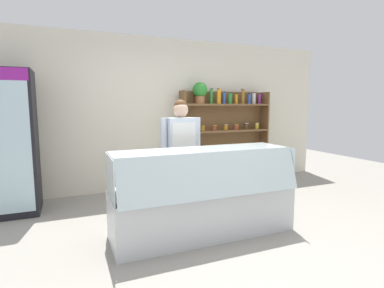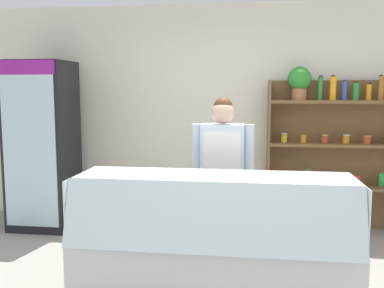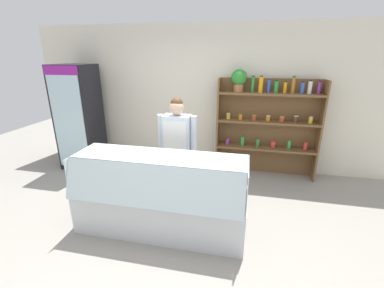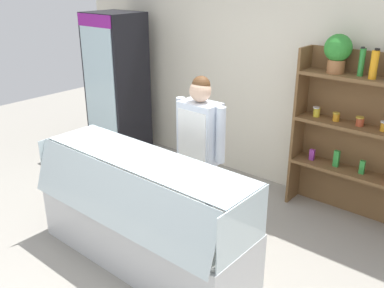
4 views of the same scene
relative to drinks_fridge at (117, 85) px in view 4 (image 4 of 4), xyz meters
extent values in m
plane|color=gray|center=(2.38, -1.61, -1.00)|extent=(12.00, 12.00, 0.00)
cube|color=silver|center=(2.38, 0.59, 0.35)|extent=(6.80, 0.10, 2.70)
cube|color=black|center=(0.00, 0.01, 0.00)|extent=(0.71, 0.63, 1.99)
cube|color=silver|center=(0.00, -0.31, 0.00)|extent=(0.63, 0.01, 1.79)
cube|color=#8C1E8C|center=(0.00, -0.31, 0.91)|extent=(0.67, 0.01, 0.16)
cylinder|color=#2D8C38|center=(-0.20, -0.25, -0.67)|extent=(0.06, 0.06, 0.15)
cylinder|color=#3356B2|center=(0.00, -0.25, -0.64)|extent=(0.06, 0.06, 0.21)
cylinder|color=#3356B2|center=(0.20, -0.25, -0.64)|extent=(0.06, 0.06, 0.22)
cylinder|color=#9E6623|center=(-0.22, -0.25, -0.12)|extent=(0.07, 0.07, 0.20)
cylinder|color=red|center=(-0.07, -0.25, -0.14)|extent=(0.06, 0.06, 0.16)
cylinder|color=#3356B2|center=(0.07, -0.25, -0.11)|extent=(0.06, 0.06, 0.22)
cylinder|color=#3356B2|center=(0.22, -0.25, -0.13)|extent=(0.05, 0.05, 0.18)
cylinder|color=#2D8C38|center=(-0.20, -0.25, 0.41)|extent=(0.07, 0.07, 0.19)
cylinder|color=#3356B2|center=(0.00, -0.25, 0.40)|extent=(0.06, 0.06, 0.16)
cylinder|color=orange|center=(0.20, -0.25, 0.39)|extent=(0.07, 0.07, 0.15)
cube|color=brown|center=(2.67, 0.31, -0.11)|extent=(0.03, 0.28, 1.77)
cube|color=brown|center=(3.55, 0.31, -0.47)|extent=(1.73, 0.28, 0.04)
cube|color=brown|center=(3.55, 0.31, 0.03)|extent=(1.73, 0.28, 0.04)
cylinder|color=#996038|center=(3.01, 0.31, 0.61)|extent=(0.17, 0.17, 0.13)
sphere|color=#2C852D|center=(3.01, 0.31, 0.79)|extent=(0.27, 0.27, 0.27)
cylinder|color=#2D8C38|center=(3.25, 0.33, 0.68)|extent=(0.06, 0.06, 0.27)
cylinder|color=black|center=(3.25, 0.31, 0.82)|extent=(0.04, 0.04, 0.02)
cylinder|color=orange|center=(3.38, 0.28, 0.67)|extent=(0.07, 0.07, 0.27)
cylinder|color=black|center=(3.38, 0.31, 0.82)|extent=(0.05, 0.05, 0.02)
cylinder|color=yellow|center=(2.85, 0.33, 0.10)|extent=(0.07, 0.07, 0.10)
cylinder|color=silver|center=(2.85, 0.31, 0.15)|extent=(0.07, 0.07, 0.01)
cylinder|color=orange|center=(3.07, 0.32, 0.09)|extent=(0.07, 0.07, 0.08)
cylinder|color=gold|center=(3.07, 0.31, 0.14)|extent=(0.07, 0.07, 0.01)
cylinder|color=#BF4C2D|center=(3.32, 0.33, 0.09)|extent=(0.08, 0.08, 0.09)
cylinder|color=gold|center=(3.32, 0.31, 0.14)|extent=(0.08, 0.08, 0.01)
cube|color=purple|center=(2.86, 0.31, -0.39)|extent=(0.05, 0.04, 0.12)
cube|color=#2D8C38|center=(3.14, 0.31, -0.36)|extent=(0.06, 0.04, 0.18)
cube|color=#2D8C38|center=(3.41, 0.31, -0.38)|extent=(0.05, 0.04, 0.14)
cube|color=silver|center=(2.19, -1.62, -0.72)|extent=(2.12, 0.68, 0.55)
cube|color=white|center=(2.19, -1.62, -0.43)|extent=(2.06, 0.62, 0.03)
cube|color=silver|center=(2.19, -1.94, -0.22)|extent=(2.08, 0.16, 0.47)
cube|color=silver|center=(2.19, -1.57, 0.00)|extent=(2.08, 0.52, 0.01)
cube|color=silver|center=(1.14, -1.62, -0.22)|extent=(0.01, 0.64, 0.45)
cube|color=silver|center=(3.24, -1.62, -0.22)|extent=(0.01, 0.64, 0.45)
cube|color=tan|center=(1.30, -1.54, -0.38)|extent=(0.17, 0.14, 0.06)
cube|color=white|center=(1.30, -1.74, -0.39)|extent=(0.05, 0.03, 0.02)
cube|color=tan|center=(1.52, -1.54, -0.39)|extent=(0.16, 0.12, 0.04)
cube|color=white|center=(1.52, -1.74, -0.39)|extent=(0.05, 0.03, 0.02)
cube|color=tan|center=(1.75, -1.54, -0.38)|extent=(0.16, 0.13, 0.06)
cube|color=white|center=(1.75, -1.74, -0.39)|extent=(0.05, 0.03, 0.02)
cube|color=tan|center=(1.97, -1.54, -0.39)|extent=(0.16, 0.12, 0.05)
cube|color=white|center=(1.97, -1.74, -0.39)|extent=(0.05, 0.03, 0.02)
cube|color=tan|center=(2.19, -1.54, -0.38)|extent=(0.16, 0.13, 0.06)
cube|color=white|center=(2.19, -1.74, -0.39)|extent=(0.05, 0.03, 0.02)
cube|color=tan|center=(2.41, -1.54, -0.38)|extent=(0.16, 0.11, 0.06)
cube|color=white|center=(2.41, -1.74, -0.39)|extent=(0.05, 0.03, 0.02)
cube|color=tan|center=(2.64, -1.54, -0.39)|extent=(0.16, 0.13, 0.04)
cube|color=white|center=(2.64, -1.74, -0.39)|extent=(0.05, 0.03, 0.02)
cube|color=tan|center=(2.86, -1.54, -0.38)|extent=(0.17, 0.12, 0.06)
cube|color=white|center=(2.86, -1.74, -0.39)|extent=(0.05, 0.03, 0.02)
cube|color=tan|center=(3.08, -1.54, -0.38)|extent=(0.16, 0.12, 0.06)
cube|color=white|center=(3.08, -1.74, -0.39)|extent=(0.05, 0.03, 0.02)
cylinder|color=tan|center=(1.31, -1.72, -0.35)|extent=(0.20, 0.16, 0.13)
cylinder|color=#C1706B|center=(1.53, -1.72, -0.35)|extent=(0.16, 0.13, 0.12)
cylinder|color=white|center=(2.72, -1.70, -0.30)|extent=(0.07, 0.07, 0.22)
cylinder|color=white|center=(2.82, -1.70, -0.31)|extent=(0.07, 0.07, 0.20)
cylinder|color=#2D2D38|center=(2.12, -0.84, -0.63)|extent=(0.13, 0.13, 0.73)
cylinder|color=#2D2D38|center=(2.29, -0.84, -0.63)|extent=(0.13, 0.13, 0.73)
cube|color=silver|center=(2.21, -0.84, 0.04)|extent=(0.39, 0.24, 0.61)
cube|color=white|center=(2.21, -0.97, -0.28)|extent=(0.33, 0.01, 1.13)
cylinder|color=silver|center=(1.96, -0.84, 0.07)|extent=(0.09, 0.09, 0.55)
cylinder|color=silver|center=(2.45, -0.84, 0.07)|extent=(0.09, 0.09, 0.55)
sphere|color=#D8AD8E|center=(2.21, -0.84, 0.45)|extent=(0.21, 0.21, 0.21)
sphere|color=brown|center=(2.21, -0.83, 0.50)|extent=(0.18, 0.18, 0.18)
camera|label=1|loc=(0.77, -4.71, 0.52)|focal=28.00mm
camera|label=2|loc=(2.46, -4.77, 0.65)|focal=40.00mm
camera|label=3|loc=(3.17, -4.29, 1.17)|focal=24.00mm
camera|label=4|loc=(4.64, -3.85, 1.46)|focal=40.00mm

